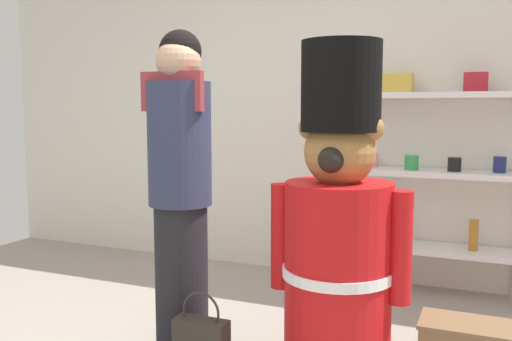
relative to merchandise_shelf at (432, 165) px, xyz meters
name	(u,v)px	position (x,y,z in m)	size (l,w,h in m)	color
back_wall	(342,109)	(-0.70, 0.22, 0.38)	(6.40, 0.12, 2.60)	silver
merchandise_shelf	(432,165)	(0.00, 0.00, 0.00)	(1.18, 0.35, 1.79)	white
teddy_bear_guard	(338,235)	(-0.27, -1.45, -0.21)	(0.69, 0.54, 1.62)	red
person_shopper	(180,186)	(-1.11, -1.52, -0.01)	(0.35, 0.33, 1.71)	black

